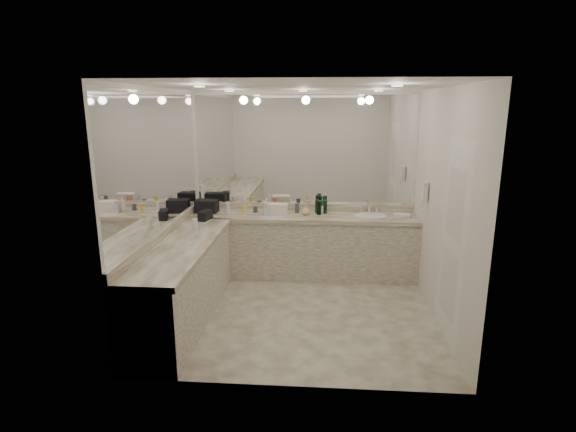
# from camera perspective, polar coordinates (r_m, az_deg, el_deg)

# --- Properties ---
(floor) EXTENTS (3.20, 3.20, 0.00)m
(floor) POSITION_cam_1_polar(r_m,az_deg,el_deg) (5.52, 1.28, -11.92)
(floor) COLOR beige
(floor) RESTS_ON ground
(ceiling) EXTENTS (3.20, 3.20, 0.00)m
(ceiling) POSITION_cam_1_polar(r_m,az_deg,el_deg) (4.97, 1.45, 16.16)
(ceiling) COLOR white
(ceiling) RESTS_ON floor
(wall_back) EXTENTS (3.20, 0.02, 2.60)m
(wall_back) POSITION_cam_1_polar(r_m,az_deg,el_deg) (6.56, 2.02, 4.19)
(wall_back) COLOR silver
(wall_back) RESTS_ON floor
(wall_left) EXTENTS (0.02, 3.00, 2.60)m
(wall_left) POSITION_cam_1_polar(r_m,az_deg,el_deg) (5.41, -15.83, 1.60)
(wall_left) COLOR silver
(wall_left) RESTS_ON floor
(wall_right) EXTENTS (0.02, 3.00, 2.60)m
(wall_right) POSITION_cam_1_polar(r_m,az_deg,el_deg) (5.26, 19.04, 1.03)
(wall_right) COLOR silver
(wall_right) RESTS_ON floor
(vanity_back_base) EXTENTS (3.20, 0.60, 0.84)m
(vanity_back_base) POSITION_cam_1_polar(r_m,az_deg,el_deg) (6.48, 1.85, -3.95)
(vanity_back_base) COLOR beige
(vanity_back_base) RESTS_ON floor
(vanity_back_top) EXTENTS (3.20, 0.64, 0.06)m
(vanity_back_top) POSITION_cam_1_polar(r_m,az_deg,el_deg) (6.35, 1.88, -0.11)
(vanity_back_top) COLOR beige
(vanity_back_top) RESTS_ON vanity_back_base
(vanity_left_base) EXTENTS (0.60, 2.40, 0.84)m
(vanity_left_base) POSITION_cam_1_polar(r_m,az_deg,el_deg) (5.30, -13.22, -8.48)
(vanity_left_base) COLOR beige
(vanity_left_base) RESTS_ON floor
(vanity_left_top) EXTENTS (0.64, 2.42, 0.06)m
(vanity_left_top) POSITION_cam_1_polar(r_m,az_deg,el_deg) (5.14, -13.39, -3.83)
(vanity_left_top) COLOR beige
(vanity_left_top) RESTS_ON vanity_left_base
(backsplash_back) EXTENTS (3.20, 0.04, 0.10)m
(backsplash_back) POSITION_cam_1_polar(r_m,az_deg,el_deg) (6.61, 1.99, 1.17)
(backsplash_back) COLOR beige
(backsplash_back) RESTS_ON vanity_back_top
(backsplash_left) EXTENTS (0.04, 3.00, 0.10)m
(backsplash_left) POSITION_cam_1_polar(r_m,az_deg,el_deg) (5.48, -15.40, -1.98)
(backsplash_left) COLOR beige
(backsplash_left) RESTS_ON vanity_left_top
(mirror_back) EXTENTS (3.12, 0.01, 1.55)m
(mirror_back) POSITION_cam_1_polar(r_m,az_deg,el_deg) (6.49, 2.06, 8.31)
(mirror_back) COLOR white
(mirror_back) RESTS_ON wall_back
(mirror_left) EXTENTS (0.01, 2.92, 1.55)m
(mirror_left) POSITION_cam_1_polar(r_m,az_deg,el_deg) (5.33, -16.05, 6.59)
(mirror_left) COLOR white
(mirror_left) RESTS_ON wall_left
(sink) EXTENTS (0.44, 0.44, 0.03)m
(sink) POSITION_cam_1_polar(r_m,az_deg,el_deg) (6.38, 10.44, -0.02)
(sink) COLOR white
(sink) RESTS_ON vanity_back_top
(faucet) EXTENTS (0.24, 0.16, 0.14)m
(faucet) POSITION_cam_1_polar(r_m,az_deg,el_deg) (6.57, 10.28, 1.05)
(faucet) COLOR silver
(faucet) RESTS_ON vanity_back_top
(wall_phone) EXTENTS (0.06, 0.10, 0.24)m
(wall_phone) POSITION_cam_1_polar(r_m,az_deg,el_deg) (5.91, 16.98, 3.01)
(wall_phone) COLOR white
(wall_phone) RESTS_ON wall_right
(door) EXTENTS (0.02, 0.82, 2.10)m
(door) POSITION_cam_1_polar(r_m,az_deg,el_deg) (4.85, 20.12, -3.16)
(door) COLOR white
(door) RESTS_ON wall_right
(black_toiletry_bag) EXTENTS (0.33, 0.22, 0.18)m
(black_toiletry_bag) POSITION_cam_1_polar(r_m,az_deg,el_deg) (6.54, -10.27, 1.17)
(black_toiletry_bag) COLOR black
(black_toiletry_bag) RESTS_ON vanity_back_top
(black_bag_spill) EXTENTS (0.16, 0.25, 0.13)m
(black_bag_spill) POSITION_cam_1_polar(r_m,az_deg,el_deg) (6.15, -10.47, 0.11)
(black_bag_spill) COLOR black
(black_bag_spill) RESTS_ON vanity_left_top
(cream_cosmetic_case) EXTENTS (0.29, 0.19, 0.16)m
(cream_cosmetic_case) POSITION_cam_1_polar(r_m,az_deg,el_deg) (6.34, -1.30, 0.90)
(cream_cosmetic_case) COLOR silver
(cream_cosmetic_case) RESTS_ON vanity_back_top
(hand_towel) EXTENTS (0.24, 0.19, 0.04)m
(hand_towel) POSITION_cam_1_polar(r_m,az_deg,el_deg) (6.43, 14.26, 0.10)
(hand_towel) COLOR white
(hand_towel) RESTS_ON vanity_back_top
(lotion_left) EXTENTS (0.06, 0.06, 0.15)m
(lotion_left) POSITION_cam_1_polar(r_m,az_deg,el_deg) (5.67, -11.74, -1.01)
(lotion_left) COLOR white
(lotion_left) RESTS_ON vanity_left_top
(soap_bottle_a) EXTENTS (0.09, 0.09, 0.21)m
(soap_bottle_a) POSITION_cam_1_polar(r_m,az_deg,el_deg) (6.43, -2.78, 1.32)
(soap_bottle_a) COLOR white
(soap_bottle_a) RESTS_ON vanity_back_top
(soap_bottle_b) EXTENTS (0.09, 0.09, 0.18)m
(soap_bottle_b) POSITION_cam_1_polar(r_m,az_deg,el_deg) (6.28, -2.64, 0.86)
(soap_bottle_b) COLOR silver
(soap_bottle_b) RESTS_ON vanity_back_top
(soap_bottle_c) EXTENTS (0.14, 0.14, 0.15)m
(soap_bottle_c) POSITION_cam_1_polar(r_m,az_deg,el_deg) (6.31, 2.28, 0.77)
(soap_bottle_c) COLOR #DDB175
(soap_bottle_c) RESTS_ON vanity_back_top
(green_bottle_0) EXTENTS (0.07, 0.07, 0.18)m
(green_bottle_0) POSITION_cam_1_polar(r_m,az_deg,el_deg) (6.44, 4.70, 1.17)
(green_bottle_0) COLOR #14492D
(green_bottle_0) RESTS_ON vanity_back_top
(green_bottle_1) EXTENTS (0.06, 0.06, 0.19)m
(green_bottle_1) POSITION_cam_1_polar(r_m,az_deg,el_deg) (6.45, 3.73, 1.26)
(green_bottle_1) COLOR #14492D
(green_bottle_1) RESTS_ON vanity_back_top
(green_bottle_2) EXTENTS (0.07, 0.07, 0.18)m
(green_bottle_2) POSITION_cam_1_polar(r_m,az_deg,el_deg) (6.45, 4.06, 1.20)
(green_bottle_2) COLOR #14492D
(green_bottle_2) RESTS_ON vanity_back_top
(green_bottle_3) EXTENTS (0.06, 0.06, 0.20)m
(green_bottle_3) POSITION_cam_1_polar(r_m,az_deg,el_deg) (6.34, 3.95, 1.05)
(green_bottle_3) COLOR #14492D
(green_bottle_3) RESTS_ON vanity_back_top
(amenity_bottle_0) EXTENTS (0.05, 0.05, 0.15)m
(amenity_bottle_0) POSITION_cam_1_polar(r_m,az_deg,el_deg) (6.48, -2.00, 1.13)
(amenity_bottle_0) COLOR #E57F66
(amenity_bottle_0) RESTS_ON vanity_back_top
(amenity_bottle_1) EXTENTS (0.06, 0.06, 0.15)m
(amenity_bottle_1) POSITION_cam_1_polar(r_m,az_deg,el_deg) (6.50, -7.65, 1.04)
(amenity_bottle_1) COLOR silver
(amenity_bottle_1) RESTS_ON vanity_back_top
(amenity_bottle_2) EXTENTS (0.04, 0.04, 0.08)m
(amenity_bottle_2) POSITION_cam_1_polar(r_m,az_deg,el_deg) (6.44, 2.18, 0.75)
(amenity_bottle_2) COLOR white
(amenity_bottle_2) RESTS_ON vanity_back_top
(amenity_bottle_3) EXTENTS (0.05, 0.05, 0.11)m
(amenity_bottle_3) POSITION_cam_1_polar(r_m,az_deg,el_deg) (6.41, 4.28, 0.77)
(amenity_bottle_3) COLOR silver
(amenity_bottle_3) RESTS_ON vanity_back_top
(amenity_bottle_4) EXTENTS (0.06, 0.06, 0.13)m
(amenity_bottle_4) POSITION_cam_1_polar(r_m,az_deg,el_deg) (6.40, -5.55, 0.82)
(amenity_bottle_4) COLOR #F2D84C
(amenity_bottle_4) RESTS_ON vanity_back_top
(amenity_bottle_5) EXTENTS (0.06, 0.06, 0.09)m
(amenity_bottle_5) POSITION_cam_1_polar(r_m,az_deg,el_deg) (6.49, -4.16, 0.86)
(amenity_bottle_5) COLOR #3F3F4C
(amenity_bottle_5) RESTS_ON vanity_back_top
(amenity_bottle_6) EXTENTS (0.06, 0.06, 0.14)m
(amenity_bottle_6) POSITION_cam_1_polar(r_m,az_deg,el_deg) (6.46, 1.16, 1.05)
(amenity_bottle_6) COLOR #3F3F4C
(amenity_bottle_6) RESTS_ON vanity_back_top
(amenity_bottle_7) EXTENTS (0.04, 0.04, 0.10)m
(amenity_bottle_7) POSITION_cam_1_polar(r_m,az_deg,el_deg) (6.46, 2.30, 0.88)
(amenity_bottle_7) COLOR white
(amenity_bottle_7) RESTS_ON vanity_back_top
(amenity_bottle_8) EXTENTS (0.05, 0.05, 0.07)m
(amenity_bottle_8) POSITION_cam_1_polar(r_m,az_deg,el_deg) (6.61, -9.31, 0.87)
(amenity_bottle_8) COLOR white
(amenity_bottle_8) RESTS_ON vanity_back_top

